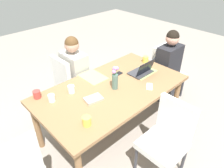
# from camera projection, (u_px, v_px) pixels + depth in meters

# --- Properties ---
(ground_plane) EXTENTS (10.00, 10.00, 0.00)m
(ground_plane) POSITION_uv_depth(u_px,v_px,m) (112.00, 130.00, 3.00)
(ground_plane) COLOR gray
(dining_table) EXTENTS (1.87, 1.04, 0.74)m
(dining_table) POSITION_uv_depth(u_px,v_px,m) (112.00, 92.00, 2.64)
(dining_table) COLOR olive
(dining_table) RESTS_ON ground_plane
(chair_near_left_near) EXTENTS (0.44, 0.44, 0.90)m
(chair_near_left_near) POSITION_uv_depth(u_px,v_px,m) (69.00, 81.00, 3.18)
(chair_near_left_near) COLOR silver
(chair_near_left_near) RESTS_ON ground_plane
(person_near_left_near) EXTENTS (0.36, 0.40, 1.19)m
(person_near_left_near) POSITION_uv_depth(u_px,v_px,m) (76.00, 79.00, 3.17)
(person_near_left_near) COLOR #2D2D33
(person_near_left_near) RESTS_ON ground_plane
(chair_head_left_left_mid) EXTENTS (0.44, 0.44, 0.90)m
(chair_head_left_left_mid) POSITION_uv_depth(u_px,v_px,m) (165.00, 69.00, 3.48)
(chair_head_left_left_mid) COLOR silver
(chair_head_left_left_mid) RESTS_ON ground_plane
(person_head_left_left_mid) EXTENTS (0.40, 0.36, 1.19)m
(person_head_left_left_mid) POSITION_uv_depth(u_px,v_px,m) (167.00, 71.00, 3.38)
(person_head_left_left_mid) COLOR #2D2D33
(person_head_left_left_mid) RESTS_ON ground_plane
(chair_far_left_far) EXTENTS (0.44, 0.44, 0.90)m
(chair_far_left_far) POSITION_uv_depth(u_px,v_px,m) (167.00, 136.00, 2.25)
(chair_far_left_far) COLOR silver
(chair_far_left_far) RESTS_ON ground_plane
(chair_head_right_right_near) EXTENTS (0.44, 0.44, 0.90)m
(chair_head_right_right_near) POSITION_uv_depth(u_px,v_px,m) (15.00, 167.00, 1.93)
(chair_head_right_right_near) COLOR silver
(chair_head_right_right_near) RESTS_ON ground_plane
(flower_vase) EXTENTS (0.10, 0.07, 0.30)m
(flower_vase) POSITION_uv_depth(u_px,v_px,m) (115.00, 78.00, 2.50)
(flower_vase) COLOR #4C6B60
(flower_vase) RESTS_ON dining_table
(placemat_near_left_near) EXTENTS (0.26, 0.36, 0.00)m
(placemat_near_left_near) POSITION_uv_depth(u_px,v_px,m) (93.00, 77.00, 2.80)
(placemat_near_left_near) COLOR #9EBC66
(placemat_near_left_near) RESTS_ON dining_table
(placemat_head_left_left_mid) EXTENTS (0.37, 0.27, 0.00)m
(placemat_head_left_left_mid) POSITION_uv_depth(u_px,v_px,m) (142.00, 72.00, 2.91)
(placemat_head_left_left_mid) COLOR #9EBC66
(placemat_head_left_left_mid) RESTS_ON dining_table
(laptop_head_left_left_mid) EXTENTS (0.32, 0.22, 0.21)m
(laptop_head_left_left_mid) POSITION_uv_depth(u_px,v_px,m) (142.00, 71.00, 2.85)
(laptop_head_left_left_mid) COLOR #38383D
(laptop_head_left_left_mid) RESTS_ON dining_table
(coffee_mug_near_left) EXTENTS (0.09, 0.09, 0.09)m
(coffee_mug_near_left) POSITION_uv_depth(u_px,v_px,m) (37.00, 94.00, 2.39)
(coffee_mug_near_left) COLOR #AD3D38
(coffee_mug_near_left) RESTS_ON dining_table
(coffee_mug_near_right) EXTENTS (0.07, 0.07, 0.09)m
(coffee_mug_near_right) POSITION_uv_depth(u_px,v_px,m) (52.00, 98.00, 2.34)
(coffee_mug_near_right) COLOR white
(coffee_mug_near_right) RESTS_ON dining_table
(coffee_mug_centre_left) EXTENTS (0.09, 0.09, 0.10)m
(coffee_mug_centre_left) POSITION_uv_depth(u_px,v_px,m) (87.00, 121.00, 2.02)
(coffee_mug_centre_left) COLOR #DBC64C
(coffee_mug_centre_left) RESTS_ON dining_table
(coffee_mug_centre_right) EXTENTS (0.08, 0.08, 0.09)m
(coffee_mug_centre_right) POSITION_uv_depth(u_px,v_px,m) (71.00, 89.00, 2.48)
(coffee_mug_centre_right) COLOR white
(coffee_mug_centre_right) RESTS_ON dining_table
(coffee_mug_far_left) EXTENTS (0.08, 0.08, 0.09)m
(coffee_mug_far_left) POSITION_uv_depth(u_px,v_px,m) (145.00, 59.00, 3.14)
(coffee_mug_far_left) COLOR #DBC64C
(coffee_mug_far_left) RESTS_ON dining_table
(book_red_cover) EXTENTS (0.22, 0.18, 0.03)m
(book_red_cover) POSITION_uv_depth(u_px,v_px,m) (93.00, 99.00, 2.37)
(book_red_cover) COLOR #B2A38E
(book_red_cover) RESTS_ON dining_table
(phone_black) EXTENTS (0.15, 0.08, 0.01)m
(phone_black) POSITION_uv_depth(u_px,v_px,m) (117.00, 74.00, 2.86)
(phone_black) COLOR black
(phone_black) RESTS_ON dining_table
(phone_silver) EXTENTS (0.16, 0.15, 0.01)m
(phone_silver) POSITION_uv_depth(u_px,v_px,m) (149.00, 86.00, 2.60)
(phone_silver) COLOR silver
(phone_silver) RESTS_ON dining_table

